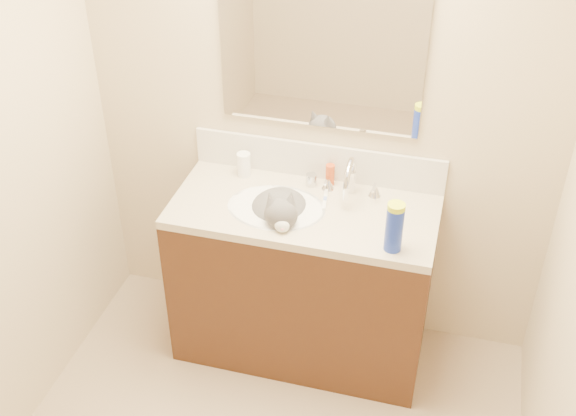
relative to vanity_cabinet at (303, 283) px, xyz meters
The scene contains 16 objects.
room_shell 1.45m from the vanity_cabinet, 90.00° to the right, with size 2.24×2.54×2.52m.
vanity_cabinet is the anchor object (origin of this frame).
counter_slab 0.43m from the vanity_cabinet, ahead, with size 1.20×0.55×0.04m, color #C3B599.
basin 0.40m from the vanity_cabinet, 165.96° to the right, with size 0.45×0.36×0.14m, color white.
faucet 0.58m from the vanity_cabinet, 37.29° to the left, with size 0.28×0.20×0.21m.
cat 0.43m from the vanity_cabinet, 161.40° to the right, with size 0.39×0.42×0.32m.
backsplash 0.60m from the vanity_cabinet, 90.00° to the left, with size 1.20×0.02×0.18m, color silver.
mirror 1.16m from the vanity_cabinet, 90.00° to the left, with size 0.90×0.02×0.80m, color white.
pill_bottle 0.64m from the vanity_cabinet, 150.98° to the left, with size 0.06×0.06×0.12m, color white.
pill_label 0.63m from the vanity_cabinet, 150.98° to the left, with size 0.05×0.05×0.04m, color orange.
silver_jar 0.51m from the vanity_cabinet, 93.54° to the left, with size 0.05×0.05×0.06m, color #B7B7BC.
amber_bottle 0.55m from the vanity_cabinet, 71.82° to the left, with size 0.04×0.04×0.11m, color #BF4316.
toothbrush 0.47m from the vanity_cabinet, 44.16° to the left, with size 0.02×0.16×0.01m, color white.
toothbrush_head 0.47m from the vanity_cabinet, 44.16° to the left, with size 0.01×0.03×0.01m, color #6882DD.
spray_can 0.72m from the vanity_cabinet, 24.41° to the right, with size 0.07×0.07×0.20m, color #1830AD.
spray_cap 0.80m from the vanity_cabinet, 24.41° to the right, with size 0.07×0.07×0.04m, color #CADF17.
Camera 1 is at (0.62, -1.60, 2.72)m, focal length 45.00 mm.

